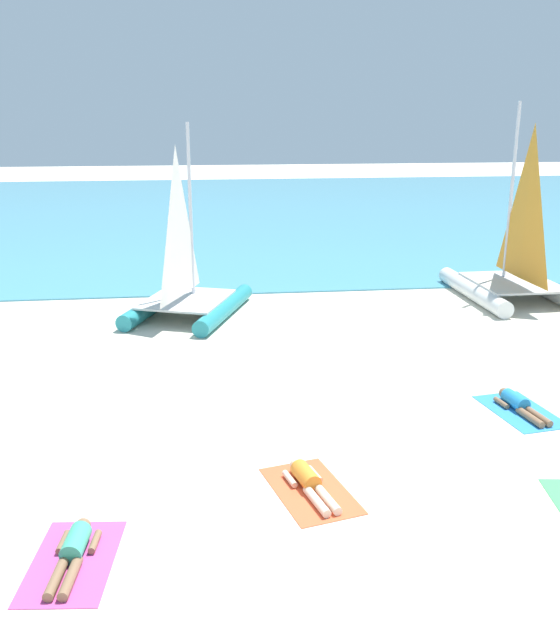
{
  "coord_description": "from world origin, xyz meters",
  "views": [
    {
      "loc": [
        -1.89,
        -9.74,
        5.86
      ],
      "look_at": [
        0.0,
        5.78,
        1.2
      ],
      "focal_mm": 39.67,
      "sensor_mm": 36.0,
      "label": 1
    }
  ],
  "objects_px": {
    "sailboat_teal": "(187,289)",
    "towel_leftmost": "(73,561)",
    "sunbather_leftmost": "(73,550)",
    "sunbather_rightmost": "(519,404)",
    "towel_rightmost": "(520,411)",
    "sailboat_white": "(513,271)",
    "sunbather_center_left": "(309,482)",
    "towel_center_left": "(311,490)"
  },
  "relations": [
    {
      "from": "sailboat_teal",
      "to": "towel_leftmost",
      "type": "height_order",
      "value": "sailboat_teal"
    },
    {
      "from": "sunbather_leftmost",
      "to": "sunbather_rightmost",
      "type": "xyz_separation_m",
      "value": [
        8.2,
        4.0,
        0.0
      ]
    },
    {
      "from": "towel_rightmost",
      "to": "sunbather_rightmost",
      "type": "bearing_deg",
      "value": 98.63
    },
    {
      "from": "sailboat_white",
      "to": "towel_rightmost",
      "type": "relative_size",
      "value": 3.22
    },
    {
      "from": "sailboat_teal",
      "to": "towel_rightmost",
      "type": "relative_size",
      "value": 2.91
    },
    {
      "from": "towel_rightmost",
      "to": "sunbather_rightmost",
      "type": "distance_m",
      "value": 0.14
    },
    {
      "from": "sailboat_white",
      "to": "sunbather_leftmost",
      "type": "height_order",
      "value": "sailboat_white"
    },
    {
      "from": "sailboat_teal",
      "to": "towel_leftmost",
      "type": "bearing_deg",
      "value": -76.76
    },
    {
      "from": "sunbather_leftmost",
      "to": "towel_rightmost",
      "type": "relative_size",
      "value": 0.83
    },
    {
      "from": "towel_leftmost",
      "to": "sunbather_rightmost",
      "type": "distance_m",
      "value": 9.16
    },
    {
      "from": "sunbather_leftmost",
      "to": "sunbather_center_left",
      "type": "height_order",
      "value": "same"
    },
    {
      "from": "sunbather_leftmost",
      "to": "sunbather_rightmost",
      "type": "height_order",
      "value": "same"
    },
    {
      "from": "towel_leftmost",
      "to": "towel_center_left",
      "type": "distance_m",
      "value": 3.78
    },
    {
      "from": "sunbather_leftmost",
      "to": "sailboat_white",
      "type": "bearing_deg",
      "value": 52.13
    },
    {
      "from": "towel_center_left",
      "to": "towel_rightmost",
      "type": "distance_m",
      "value": 5.37
    },
    {
      "from": "sailboat_teal",
      "to": "towel_leftmost",
      "type": "relative_size",
      "value": 2.91
    },
    {
      "from": "sailboat_teal",
      "to": "sailboat_white",
      "type": "bearing_deg",
      "value": 24.27
    },
    {
      "from": "sunbather_center_left",
      "to": "sailboat_teal",
      "type": "bearing_deg",
      "value": 87.01
    },
    {
      "from": "sunbather_center_left",
      "to": "sunbather_rightmost",
      "type": "xyz_separation_m",
      "value": [
        4.73,
        2.55,
        0.0
      ]
    },
    {
      "from": "sunbather_leftmost",
      "to": "towel_center_left",
      "type": "distance_m",
      "value": 3.75
    },
    {
      "from": "towel_rightmost",
      "to": "towel_leftmost",
      "type": "bearing_deg",
      "value": -154.05
    },
    {
      "from": "sailboat_teal",
      "to": "sunbather_rightmost",
      "type": "distance_m",
      "value": 10.29
    },
    {
      "from": "sailboat_white",
      "to": "sunbather_center_left",
      "type": "height_order",
      "value": "sailboat_white"
    },
    {
      "from": "towel_leftmost",
      "to": "towel_center_left",
      "type": "xyz_separation_m",
      "value": [
        3.49,
        1.45,
        0.0
      ]
    },
    {
      "from": "sailboat_white",
      "to": "towel_rightmost",
      "type": "bearing_deg",
      "value": -114.54
    },
    {
      "from": "sailboat_white",
      "to": "towel_rightmost",
      "type": "xyz_separation_m",
      "value": [
        -3.63,
        -8.52,
        -0.91
      ]
    },
    {
      "from": "sailboat_teal",
      "to": "towel_rightmost",
      "type": "height_order",
      "value": "sailboat_teal"
    },
    {
      "from": "sailboat_white",
      "to": "towel_leftmost",
      "type": "xyz_separation_m",
      "value": [
        -11.85,
        -12.52,
        -0.91
      ]
    },
    {
      "from": "sunbather_rightmost",
      "to": "towel_rightmost",
      "type": "bearing_deg",
      "value": -90.0
    },
    {
      "from": "sunbather_leftmost",
      "to": "sunbather_center_left",
      "type": "relative_size",
      "value": 1.01
    },
    {
      "from": "towel_leftmost",
      "to": "sailboat_white",
      "type": "bearing_deg",
      "value": 46.58
    },
    {
      "from": "sunbather_center_left",
      "to": "towel_rightmost",
      "type": "distance_m",
      "value": 5.35
    },
    {
      "from": "sailboat_teal",
      "to": "towel_center_left",
      "type": "height_order",
      "value": "sailboat_teal"
    },
    {
      "from": "sunbather_center_left",
      "to": "towel_rightmost",
      "type": "xyz_separation_m",
      "value": [
        4.74,
        2.49,
        -0.13
      ]
    },
    {
      "from": "sunbather_center_left",
      "to": "towel_center_left",
      "type": "bearing_deg",
      "value": -90.0
    },
    {
      "from": "sailboat_teal",
      "to": "sunbather_center_left",
      "type": "bearing_deg",
      "value": -58.69
    },
    {
      "from": "sunbather_rightmost",
      "to": "sunbather_center_left",
      "type": "bearing_deg",
      "value": -160.27
    },
    {
      "from": "sailboat_teal",
      "to": "sunbather_leftmost",
      "type": "distance_m",
      "value": 11.88
    },
    {
      "from": "sailboat_white",
      "to": "sunbather_leftmost",
      "type": "relative_size",
      "value": 3.91
    },
    {
      "from": "towel_leftmost",
      "to": "sunbather_leftmost",
      "type": "height_order",
      "value": "sunbather_leftmost"
    },
    {
      "from": "towel_leftmost",
      "to": "sunbather_leftmost",
      "type": "bearing_deg",
      "value": 84.31
    },
    {
      "from": "sailboat_white",
      "to": "sunbather_leftmost",
      "type": "distance_m",
      "value": 17.2
    }
  ]
}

